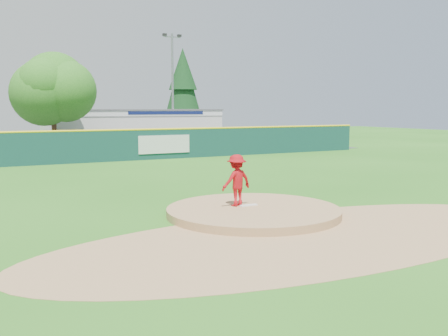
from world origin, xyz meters
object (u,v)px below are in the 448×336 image
pitcher (236,180)px  conifer_tree (183,88)px  pool_building_grp (131,127)px  deciduous_tree (53,92)px  light_pole_right (173,84)px  van (85,145)px

pitcher → conifer_tree: 38.19m
pool_building_grp → conifer_tree: (7.00, 4.01, 3.88)m
deciduous_tree → conifer_tree: 18.63m
deciduous_tree → conifer_tree: conifer_tree is taller
pitcher → pool_building_grp: pool_building_grp is taller
pitcher → light_pole_right: 30.32m
deciduous_tree → light_pole_right: (11.00, 4.00, 0.99)m
pitcher → van: pitcher is taller
pool_building_grp → pitcher: bearing=-101.4°
van → conifer_tree: bearing=-35.1°
pool_building_grp → light_pole_right: (3.00, -2.99, 3.88)m
conifer_tree → light_pole_right: 8.06m
conifer_tree → pitcher: bearing=-110.6°
pool_building_grp → deciduous_tree: (-8.00, -6.99, 2.89)m
van → pitcher: bearing=-166.4°
pitcher → van: (0.66, 24.94, -0.46)m
pool_building_grp → deciduous_tree: 11.01m
light_pole_right → van: bearing=-157.7°
conifer_tree → light_pole_right: (-4.00, -7.00, 0.00)m
pitcher → conifer_tree: conifer_tree is taller
van → light_pole_right: bearing=-52.6°
van → deciduous_tree: deciduous_tree is taller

